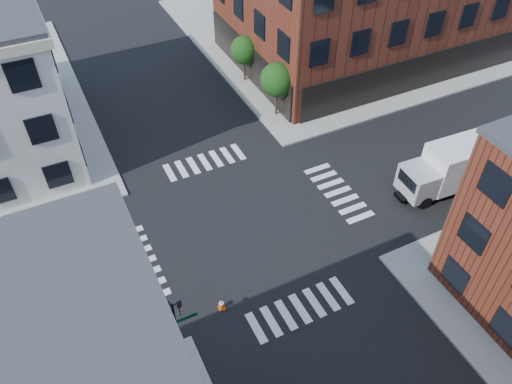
% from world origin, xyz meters
% --- Properties ---
extents(ground, '(120.00, 120.00, 0.00)m').
position_xyz_m(ground, '(0.00, 0.00, 0.00)').
color(ground, black).
rests_on(ground, ground).
extents(sidewalk_ne, '(30.00, 30.00, 0.15)m').
position_xyz_m(sidewalk_ne, '(21.00, 21.00, 0.07)').
color(sidewalk_ne, gray).
rests_on(sidewalk_ne, ground).
extents(tree_near, '(2.69, 2.69, 4.49)m').
position_xyz_m(tree_near, '(7.56, 9.98, 3.16)').
color(tree_near, black).
rests_on(tree_near, ground).
extents(tree_far, '(2.43, 2.43, 4.07)m').
position_xyz_m(tree_far, '(7.56, 15.98, 2.87)').
color(tree_far, black).
rests_on(tree_far, ground).
extents(signal_pole, '(1.29, 1.24, 4.60)m').
position_xyz_m(signal_pole, '(-6.72, -6.68, 2.86)').
color(signal_pole, black).
rests_on(signal_pole, ground).
extents(box_truck, '(7.94, 2.78, 3.54)m').
position_xyz_m(box_truck, '(14.30, -2.92, 1.84)').
color(box_truck, silver).
rests_on(box_truck, ground).
extents(traffic_cone, '(0.42, 0.42, 0.67)m').
position_xyz_m(traffic_cone, '(-3.86, -5.04, 0.32)').
color(traffic_cone, '#E04A09').
rests_on(traffic_cone, ground).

